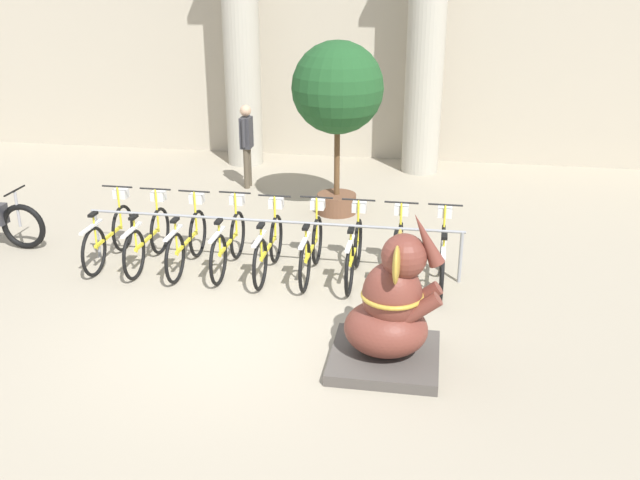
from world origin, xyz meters
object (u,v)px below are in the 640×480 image
at_px(elephant_statue, 391,313).
at_px(bicycle_5, 312,248).
at_px(bicycle_4, 269,246).
at_px(person_pedestrian, 247,139).
at_px(bicycle_0, 110,235).
at_px(bicycle_7, 398,254).
at_px(bicycle_3, 229,242).
at_px(bicycle_1, 148,238).
at_px(bicycle_2, 187,241).
at_px(bicycle_6, 354,251).
at_px(bicycle_8, 442,257).
at_px(potted_tree, 338,93).

bearing_deg(elephant_statue, bicycle_5, 120.14).
bearing_deg(bicycle_4, person_pedestrian, 109.12).
distance_m(bicycle_0, bicycle_7, 4.28).
relative_size(bicycle_0, bicycle_3, 1.00).
xyz_separation_m(bicycle_1, bicycle_5, (2.45, 0.01, 0.00)).
bearing_deg(bicycle_4, bicycle_7, 0.14).
bearing_deg(bicycle_3, bicycle_2, -175.77).
distance_m(bicycle_7, person_pedestrian, 5.21).
distance_m(bicycle_3, person_pedestrian, 4.10).
xyz_separation_m(bicycle_3, bicycle_7, (2.45, -0.05, 0.00)).
bearing_deg(bicycle_1, bicycle_6, -0.12).
xyz_separation_m(elephant_statue, person_pedestrian, (-3.30, 6.22, 0.36)).
height_order(bicycle_8, potted_tree, potted_tree).
height_order(bicycle_6, potted_tree, potted_tree).
distance_m(bicycle_0, bicycle_5, 3.06).
height_order(bicycle_3, bicycle_8, same).
bearing_deg(bicycle_2, bicycle_6, 0.26).
xyz_separation_m(elephant_statue, potted_tree, (-1.33, 4.97, 1.52)).
relative_size(person_pedestrian, potted_tree, 0.54).
height_order(bicycle_0, bicycle_2, same).
distance_m(bicycle_0, potted_tree, 4.42).
bearing_deg(bicycle_8, person_pedestrian, 133.62).
bearing_deg(bicycle_6, person_pedestrian, 123.14).
height_order(bicycle_1, bicycle_6, same).
height_order(bicycle_5, potted_tree, potted_tree).
bearing_deg(elephant_statue, bicycle_4, 131.11).
xyz_separation_m(bicycle_7, person_pedestrian, (-3.24, 4.04, 0.56)).
xyz_separation_m(bicycle_5, potted_tree, (-0.05, 2.75, 1.72)).
relative_size(bicycle_2, bicycle_6, 1.00).
distance_m(bicycle_4, person_pedestrian, 4.32).
bearing_deg(bicycle_4, elephant_statue, -48.89).
relative_size(bicycle_4, bicycle_7, 1.00).
relative_size(bicycle_2, potted_tree, 0.56).
bearing_deg(bicycle_5, bicycle_3, 179.02).
bearing_deg(bicycle_5, person_pedestrian, 116.68).
distance_m(bicycle_3, bicycle_4, 0.61).
xyz_separation_m(bicycle_0, bicycle_5, (3.06, -0.01, 0.00)).
relative_size(bicycle_8, potted_tree, 0.56).
xyz_separation_m(bicycle_3, bicycle_4, (0.61, -0.06, 0.00)).
relative_size(bicycle_2, bicycle_4, 1.00).
xyz_separation_m(bicycle_1, bicycle_6, (3.06, -0.01, 0.00)).
bearing_deg(bicycle_2, bicycle_8, -0.11).
relative_size(bicycle_1, person_pedestrian, 1.03).
bearing_deg(person_pedestrian, elephant_statue, -62.06).
distance_m(bicycle_4, bicycle_7, 1.84).
relative_size(bicycle_4, bicycle_8, 1.00).
distance_m(bicycle_3, bicycle_7, 2.45).
bearing_deg(bicycle_2, bicycle_4, -0.65).
bearing_deg(bicycle_8, bicycle_6, 179.15).
xyz_separation_m(bicycle_4, potted_tree, (0.57, 2.79, 1.72)).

